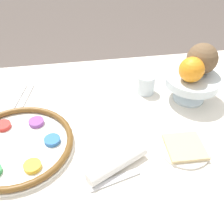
{
  "coord_description": "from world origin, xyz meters",
  "views": [
    {
      "loc": [
        -0.1,
        -0.62,
        1.32
      ],
      "look_at": [
        0.01,
        0.06,
        0.75
      ],
      "focal_mm": 42.0,
      "sensor_mm": 36.0,
      "label": 1
    }
  ],
  "objects": [
    {
      "name": "seder_plate",
      "position": [
        -0.3,
        -0.02,
        0.73
      ],
      "size": [
        0.35,
        0.35,
        0.03
      ],
      "color": "white",
      "rests_on": "dining_table"
    },
    {
      "name": "fork_left",
      "position": [
        -0.33,
        0.24,
        0.71
      ],
      "size": [
        0.06,
        0.17,
        0.01
      ],
      "color": "silver",
      "rests_on": "dining_table"
    },
    {
      "name": "spoon",
      "position": [
        -0.02,
        -0.19,
        0.71
      ],
      "size": [
        0.15,
        0.06,
        0.01
      ],
      "color": "silver",
      "rests_on": "dining_table"
    },
    {
      "name": "orange_fruit",
      "position": [
        0.3,
        0.11,
        0.85
      ],
      "size": [
        0.09,
        0.09,
        0.09
      ],
      "color": "orange",
      "rests_on": "fruit_stand"
    },
    {
      "name": "napkin_roll",
      "position": [
        -0.01,
        -0.15,
        0.73
      ],
      "size": [
        0.19,
        0.12,
        0.04
      ],
      "color": "white",
      "rests_on": "dining_table"
    },
    {
      "name": "cup_mid",
      "position": [
        0.17,
        0.21,
        0.75
      ],
      "size": [
        0.07,
        0.07,
        0.08
      ],
      "color": "silver",
      "rests_on": "dining_table"
    },
    {
      "name": "fork_right",
      "position": [
        -0.3,
        0.24,
        0.71
      ],
      "size": [
        0.06,
        0.17,
        0.01
      ],
      "color": "silver",
      "rests_on": "dining_table"
    },
    {
      "name": "bread_plate",
      "position": [
        0.21,
        -0.11,
        0.72
      ],
      "size": [
        0.16,
        0.16,
        0.02
      ],
      "color": "silver",
      "rests_on": "dining_table"
    },
    {
      "name": "fruit_stand",
      "position": [
        0.32,
        0.14,
        0.79
      ],
      "size": [
        0.2,
        0.2,
        0.1
      ],
      "color": "silver",
      "rests_on": "dining_table"
    },
    {
      "name": "dining_table",
      "position": [
        0.0,
        0.0,
        0.36
      ],
      "size": [
        1.59,
        0.98,
        0.71
      ],
      "color": "silver",
      "rests_on": "ground_plane"
    },
    {
      "name": "coconut",
      "position": [
        0.36,
        0.16,
        0.87
      ],
      "size": [
        0.11,
        0.11,
        0.11
      ],
      "color": "brown",
      "rests_on": "fruit_stand"
    }
  ]
}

